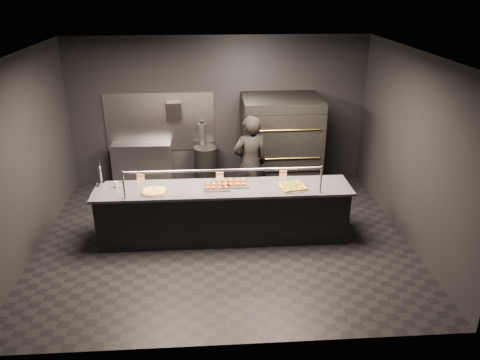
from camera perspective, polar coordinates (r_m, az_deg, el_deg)
The scene contains 15 objects.
room at distance 7.30m, azimuth -2.33°, elevation 3.37°, with size 6.04×6.00×3.00m.
service_counter at distance 7.67m, azimuth -2.02°, elevation -4.02°, with size 4.10×0.78×1.37m.
pizza_oven at distance 9.32m, azimuth 4.94°, elevation 4.35°, with size 1.50×1.23×1.91m.
prep_shelf at distance 9.89m, azimuth -11.81°, elevation 1.88°, with size 1.20×0.35×0.90m, color #99999E.
towel_dispenser at distance 9.54m, azimuth -8.09°, elevation 8.32°, with size 0.30×0.20×0.35m, color black.
fire_extinguisher at distance 9.66m, azimuth -4.66°, elevation 5.64°, with size 0.14×0.14×0.51m.
beer_tap at distance 7.80m, azimuth -16.61°, elevation 0.24°, with size 0.12×0.18×0.47m.
round_pizza at distance 7.41m, azimuth -10.43°, elevation -1.37°, with size 0.43×0.43×0.03m.
slider_tray_a at distance 7.44m, azimuth -2.84°, elevation -0.79°, with size 0.42×0.31×0.07m.
slider_tray_b at distance 7.55m, azimuth -0.75°, elevation -0.37°, with size 0.48×0.37×0.07m.
square_pizza at distance 7.50m, azimuth 6.41°, elevation -0.79°, with size 0.49×0.49×0.05m.
condiment_jar at distance 7.70m, azimuth -14.62°, elevation -0.55°, with size 0.15×0.06×0.10m.
tent_cards at distance 7.69m, azimuth -3.07°, elevation 0.43°, with size 2.46×0.04×0.15m.
trash_bin at distance 9.69m, azimuth -4.12°, elevation 1.68°, with size 0.50×0.50×0.84m, color black.
worker at distance 8.51m, azimuth 1.23°, elevation 2.04°, with size 0.65×0.43×1.79m, color black.
Camera 1 is at (-0.19, -6.81, 3.99)m, focal length 35.00 mm.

